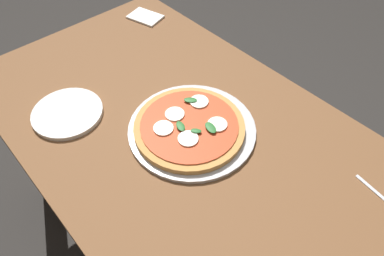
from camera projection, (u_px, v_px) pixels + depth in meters
ground_plane at (186, 237)px, 1.59m from camera, size 6.00×6.00×0.00m
dining_table at (184, 151)px, 1.12m from camera, size 1.42×0.82×0.73m
serving_tray at (192, 129)px, 1.03m from camera, size 0.37×0.37×0.01m
pizza at (189, 127)px, 1.02m from camera, size 0.32×0.32×0.03m
plate_white at (68, 113)px, 1.07m from camera, size 0.21×0.21×0.01m
napkin at (145, 17)px, 1.44m from camera, size 0.15×0.12×0.01m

